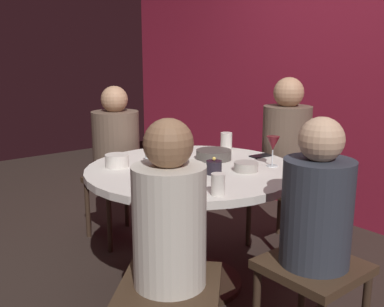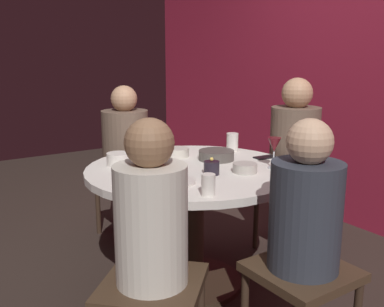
{
  "view_description": "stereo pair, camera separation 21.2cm",
  "coord_description": "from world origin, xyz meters",
  "px_view_note": "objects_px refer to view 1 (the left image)",
  "views": [
    {
      "loc": [
        1.89,
        -1.53,
        1.37
      ],
      "look_at": [
        0.0,
        0.0,
        0.81
      ],
      "focal_mm": 41.14,
      "sensor_mm": 36.0,
      "label": 1
    },
    {
      "loc": [
        2.02,
        -1.36,
        1.37
      ],
      "look_at": [
        0.0,
        0.0,
        0.81
      ],
      "focal_mm": 41.14,
      "sensor_mm": 36.0,
      "label": 2
    }
  ],
  "objects_px": {
    "seated_diner_right": "(316,215)",
    "cell_phone": "(261,156)",
    "dining_table": "(192,195)",
    "seated_diner_left": "(116,146)",
    "seated_diner_front_right": "(169,228)",
    "wine_glass": "(273,145)",
    "cup_by_left_diner": "(151,154)",
    "seated_diner_back": "(286,146)",
    "bowl_serving_large": "(117,161)",
    "bowl_salad_center": "(214,155)",
    "bowl_sauce_side": "(246,167)",
    "bowl_small_white": "(174,153)",
    "cup_near_candle": "(218,184)",
    "dinner_plate": "(176,182)",
    "cup_by_right_diner": "(226,141)"
  },
  "relations": [
    {
      "from": "seated_diner_left",
      "to": "seated_diner_back",
      "type": "bearing_deg",
      "value": 43.61
    },
    {
      "from": "seated_diner_back",
      "to": "bowl_salad_center",
      "type": "relative_size",
      "value": 5.62
    },
    {
      "from": "seated_diner_back",
      "to": "seated_diner_right",
      "type": "height_order",
      "value": "seated_diner_back"
    },
    {
      "from": "wine_glass",
      "to": "bowl_salad_center",
      "type": "xyz_separation_m",
      "value": [
        -0.34,
        -0.15,
        -0.1
      ]
    },
    {
      "from": "dining_table",
      "to": "seated_diner_right",
      "type": "relative_size",
      "value": 1.09
    },
    {
      "from": "bowl_small_white",
      "to": "cup_near_candle",
      "type": "bearing_deg",
      "value": -21.8
    },
    {
      "from": "dining_table",
      "to": "bowl_serving_large",
      "type": "height_order",
      "value": "bowl_serving_large"
    },
    {
      "from": "seated_diner_left",
      "to": "bowl_small_white",
      "type": "xyz_separation_m",
      "value": [
        0.61,
        0.07,
        0.05
      ]
    },
    {
      "from": "seated_diner_back",
      "to": "cup_by_left_diner",
      "type": "height_order",
      "value": "seated_diner_back"
    },
    {
      "from": "dining_table",
      "to": "bowl_serving_large",
      "type": "xyz_separation_m",
      "value": [
        -0.28,
        -0.33,
        0.21
      ]
    },
    {
      "from": "seated_diner_back",
      "to": "bowl_serving_large",
      "type": "distance_m",
      "value": 1.2
    },
    {
      "from": "wine_glass",
      "to": "cup_by_right_diner",
      "type": "height_order",
      "value": "wine_glass"
    },
    {
      "from": "wine_glass",
      "to": "cup_by_right_diner",
      "type": "distance_m",
      "value": 0.5
    },
    {
      "from": "cell_phone",
      "to": "bowl_serving_large",
      "type": "xyz_separation_m",
      "value": [
        -0.34,
        -0.84,
        0.03
      ]
    },
    {
      "from": "dining_table",
      "to": "wine_glass",
      "type": "height_order",
      "value": "wine_glass"
    },
    {
      "from": "dining_table",
      "to": "seated_diner_left",
      "type": "distance_m",
      "value": 0.89
    },
    {
      "from": "seated_diner_back",
      "to": "wine_glass",
      "type": "relative_size",
      "value": 6.9
    },
    {
      "from": "seated_diner_back",
      "to": "dinner_plate",
      "type": "xyz_separation_m",
      "value": [
        0.2,
        -1.1,
        -0.01
      ]
    },
    {
      "from": "seated_diner_right",
      "to": "wine_glass",
      "type": "bearing_deg",
      "value": -32.96
    },
    {
      "from": "bowl_serving_large",
      "to": "bowl_sauce_side",
      "type": "distance_m",
      "value": 0.74
    },
    {
      "from": "bowl_serving_large",
      "to": "cup_by_left_diner",
      "type": "bearing_deg",
      "value": 78.77
    },
    {
      "from": "seated_diner_right",
      "to": "bowl_salad_center",
      "type": "distance_m",
      "value": 0.94
    },
    {
      "from": "seated_diner_right",
      "to": "bowl_salad_center",
      "type": "xyz_separation_m",
      "value": [
        -0.91,
        0.22,
        0.07
      ]
    },
    {
      "from": "seated_diner_right",
      "to": "wine_glass",
      "type": "xyz_separation_m",
      "value": [
        -0.57,
        0.37,
        0.17
      ]
    },
    {
      "from": "seated_diner_right",
      "to": "cup_near_candle",
      "type": "distance_m",
      "value": 0.45
    },
    {
      "from": "seated_diner_front_right",
      "to": "wine_glass",
      "type": "height_order",
      "value": "seated_diner_front_right"
    },
    {
      "from": "seated_diner_right",
      "to": "dinner_plate",
      "type": "relative_size",
      "value": 4.5
    },
    {
      "from": "wine_glass",
      "to": "cup_by_left_diner",
      "type": "xyz_separation_m",
      "value": [
        -0.51,
        -0.5,
        -0.08
      ]
    },
    {
      "from": "seated_diner_back",
      "to": "cup_near_candle",
      "type": "xyz_separation_m",
      "value": [
        0.47,
        -1.06,
        0.04
      ]
    },
    {
      "from": "wine_glass",
      "to": "bowl_small_white",
      "type": "bearing_deg",
      "value": -151.1
    },
    {
      "from": "seated_diner_back",
      "to": "cell_phone",
      "type": "height_order",
      "value": "seated_diner_back"
    },
    {
      "from": "dinner_plate",
      "to": "bowl_salad_center",
      "type": "bearing_deg",
      "value": 118.61
    },
    {
      "from": "seated_diner_right",
      "to": "cell_phone",
      "type": "bearing_deg",
      "value": -32.9
    },
    {
      "from": "seated_diner_front_right",
      "to": "bowl_sauce_side",
      "type": "bearing_deg",
      "value": -21.43
    },
    {
      "from": "wine_glass",
      "to": "dinner_plate",
      "type": "bearing_deg",
      "value": -96.73
    },
    {
      "from": "seated_diner_back",
      "to": "cup_by_left_diner",
      "type": "xyz_separation_m",
      "value": [
        -0.24,
        -0.96,
        0.04
      ]
    },
    {
      "from": "seated_diner_front_right",
      "to": "cell_phone",
      "type": "height_order",
      "value": "seated_diner_front_right"
    },
    {
      "from": "seated_diner_left",
      "to": "dining_table",
      "type": "bearing_deg",
      "value": 0.0
    },
    {
      "from": "wine_glass",
      "to": "dining_table",
      "type": "bearing_deg",
      "value": -126.58
    },
    {
      "from": "cell_phone",
      "to": "bowl_sauce_side",
      "type": "relative_size",
      "value": 1.05
    },
    {
      "from": "seated_diner_back",
      "to": "cup_by_right_diner",
      "type": "height_order",
      "value": "seated_diner_back"
    },
    {
      "from": "dining_table",
      "to": "seated_diner_left",
      "type": "relative_size",
      "value": 1.06
    },
    {
      "from": "seated_diner_back",
      "to": "seated_diner_left",
      "type": "bearing_deg",
      "value": -46.39
    },
    {
      "from": "dinner_plate",
      "to": "cup_near_candle",
      "type": "relative_size",
      "value": 2.46
    },
    {
      "from": "seated_diner_right",
      "to": "bowl_salad_center",
      "type": "relative_size",
      "value": 5.16
    },
    {
      "from": "dining_table",
      "to": "bowl_serving_large",
      "type": "relative_size",
      "value": 8.95
    },
    {
      "from": "seated_diner_right",
      "to": "seated_diner_front_right",
      "type": "height_order",
      "value": "seated_diner_front_right"
    },
    {
      "from": "cell_phone",
      "to": "cup_by_left_diner",
      "type": "bearing_deg",
      "value": -111.07
    },
    {
      "from": "dining_table",
      "to": "cup_near_candle",
      "type": "xyz_separation_m",
      "value": [
        0.47,
        -0.23,
        0.22
      ]
    },
    {
      "from": "seated_diner_right",
      "to": "seated_diner_front_right",
      "type": "xyz_separation_m",
      "value": [
        -0.26,
        -0.59,
        0.01
      ]
    }
  ]
}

